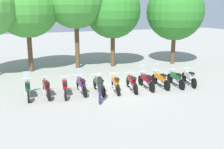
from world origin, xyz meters
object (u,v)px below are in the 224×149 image
(motorcycle_5, at_px, (115,83))
(tree_3, at_px, (113,11))
(motorcycle_2, at_px, (65,87))
(tree_4, at_px, (175,12))
(motorcycle_3, at_px, (81,84))
(motorcycle_4, at_px, (99,84))
(tree_1, at_px, (27,5))
(motorcycle_9, at_px, (176,78))
(person_0, at_px, (100,86))
(motorcycle_1, at_px, (46,87))
(motorcycle_10, at_px, (189,77))
(motorcycle_7, at_px, (146,80))
(motorcycle_6, at_px, (132,82))
(motorcycle_0, at_px, (28,89))
(motorcycle_8, at_px, (160,79))

(motorcycle_5, relative_size, tree_3, 0.32)
(motorcycle_2, distance_m, tree_4, 12.68)
(motorcycle_3, relative_size, motorcycle_4, 1.00)
(motorcycle_2, bearing_deg, tree_1, 20.06)
(motorcycle_9, distance_m, tree_1, 12.01)
(tree_3, bearing_deg, motorcycle_2, -130.09)
(tree_3, bearing_deg, person_0, -115.23)
(motorcycle_3, bearing_deg, motorcycle_1, 86.98)
(motorcycle_2, height_order, motorcycle_9, same)
(motorcycle_2, bearing_deg, motorcycle_10, -85.13)
(motorcycle_9, height_order, tree_1, tree_1)
(motorcycle_4, bearing_deg, motorcycle_7, -93.32)
(motorcycle_6, bearing_deg, motorcycle_5, 89.88)
(tree_1, bearing_deg, motorcycle_0, -96.17)
(motorcycle_5, height_order, person_0, person_0)
(motorcycle_7, bearing_deg, motorcycle_8, -89.84)
(motorcycle_1, bearing_deg, motorcycle_3, -95.34)
(motorcycle_3, xyz_separation_m, motorcycle_8, (4.94, -0.58, 0.00))
(motorcycle_3, distance_m, tree_1, 8.41)
(motorcycle_0, bearing_deg, motorcycle_9, -93.79)
(motorcycle_2, relative_size, tree_1, 0.29)
(motorcycle_3, height_order, motorcycle_8, same)
(motorcycle_10, relative_size, person_0, 1.29)
(motorcycle_5, bearing_deg, motorcycle_1, 92.46)
(motorcycle_9, height_order, motorcycle_10, same)
(motorcycle_3, bearing_deg, person_0, -167.80)
(motorcycle_2, distance_m, tree_3, 9.28)
(tree_3, distance_m, tree_4, 5.43)
(motorcycle_0, xyz_separation_m, motorcycle_2, (1.98, -0.39, -0.01))
(motorcycle_3, relative_size, person_0, 1.31)
(motorcycle_6, bearing_deg, motorcycle_8, -80.82)
(motorcycle_1, distance_m, motorcycle_5, 4.00)
(person_0, bearing_deg, motorcycle_5, 55.67)
(motorcycle_6, height_order, motorcycle_9, same)
(motorcycle_0, bearing_deg, motorcycle_7, -93.59)
(motorcycle_4, height_order, tree_1, tree_1)
(motorcycle_5, xyz_separation_m, motorcycle_6, (0.99, -0.15, 0.00))
(motorcycle_0, height_order, motorcycle_5, motorcycle_0)
(motorcycle_2, height_order, motorcycle_6, same)
(tree_1, bearing_deg, motorcycle_5, -59.41)
(motorcycle_4, height_order, motorcycle_7, motorcycle_7)
(motorcycle_6, relative_size, tree_4, 0.31)
(motorcycle_2, xyz_separation_m, tree_1, (-1.28, 6.91, 4.51))
(motorcycle_7, distance_m, motorcycle_10, 2.98)
(motorcycle_4, relative_size, motorcycle_6, 1.01)
(person_0, height_order, tree_3, tree_3)
(motorcycle_5, xyz_separation_m, motorcycle_10, (4.95, -0.38, 0.00))
(motorcycle_7, xyz_separation_m, motorcycle_10, (2.97, -0.28, -0.01))
(motorcycle_0, bearing_deg, motorcycle_2, -98.41)
(motorcycle_2, relative_size, motorcycle_4, 0.99)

